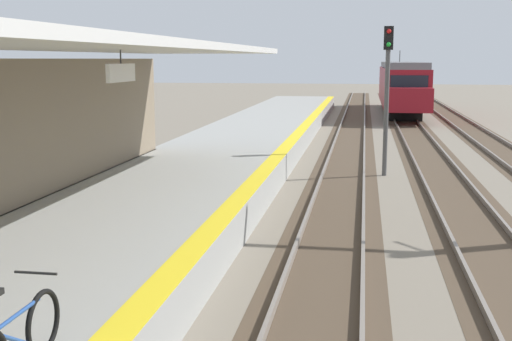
% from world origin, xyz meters
% --- Properties ---
extents(station_platform, '(5.00, 80.00, 0.91)m').
position_xyz_m(station_platform, '(-2.50, 16.00, 0.45)').
color(station_platform, '#999993').
rests_on(station_platform, ground).
extents(track_pair_nearest_platform, '(2.34, 120.00, 0.16)m').
position_xyz_m(track_pair_nearest_platform, '(1.90, 20.00, 0.05)').
color(track_pair_nearest_platform, '#4C3D2D').
rests_on(track_pair_nearest_platform, ground).
extents(track_pair_middle, '(2.34, 120.00, 0.16)m').
position_xyz_m(track_pair_middle, '(5.30, 20.00, 0.05)').
color(track_pair_middle, '#4C3D2D').
rests_on(track_pair_middle, ground).
extents(approaching_train, '(2.93, 19.60, 4.76)m').
position_xyz_m(approaching_train, '(5.30, 49.95, 2.18)').
color(approaching_train, maroon).
rests_on(approaching_train, ground).
extents(bicycle_beside_commuter, '(0.48, 1.82, 1.04)m').
position_xyz_m(bicycle_beside_commuter, '(-0.84, 4.65, 1.29)').
color(bicycle_beside_commuter, black).
rests_on(bicycle_beside_commuter, station_platform).
extents(rail_signal_post, '(0.32, 0.34, 5.20)m').
position_xyz_m(rail_signal_post, '(3.33, 22.33, 3.19)').
color(rail_signal_post, '#4C4C4C').
rests_on(rail_signal_post, ground).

